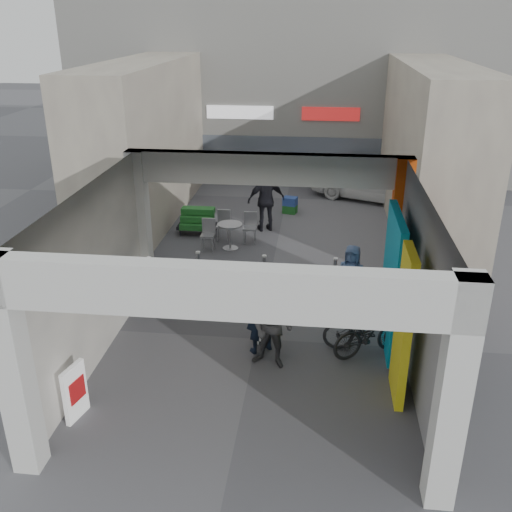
# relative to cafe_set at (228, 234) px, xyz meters

# --- Properties ---
(ground) EXTENTS (90.00, 90.00, 0.00)m
(ground) POSITION_rel_cafe_set_xyz_m (1.45, -5.21, -0.32)
(ground) COLOR #525256
(ground) RESTS_ON ground
(arcade_canopy) EXTENTS (6.40, 6.45, 6.40)m
(arcade_canopy) POSITION_rel_cafe_set_xyz_m (1.99, -6.03, 1.98)
(arcade_canopy) COLOR silver
(arcade_canopy) RESTS_ON ground
(far_building) EXTENTS (18.00, 4.08, 8.00)m
(far_building) POSITION_rel_cafe_set_xyz_m (1.45, 8.79, 3.67)
(far_building) COLOR silver
(far_building) RESTS_ON ground
(plaza_bldg_left) EXTENTS (2.00, 9.00, 5.00)m
(plaza_bldg_left) POSITION_rel_cafe_set_xyz_m (-3.05, 2.29, 2.18)
(plaza_bldg_left) COLOR #B0A892
(plaza_bldg_left) RESTS_ON ground
(plaza_bldg_right) EXTENTS (2.00, 9.00, 5.00)m
(plaza_bldg_right) POSITION_rel_cafe_set_xyz_m (5.95, 2.29, 2.18)
(plaza_bldg_right) COLOR #B0A892
(plaza_bldg_right) RESTS_ON ground
(bollard_left) EXTENTS (0.09, 0.09, 0.98)m
(bollard_left) POSITION_rel_cafe_set_xyz_m (-0.25, -2.98, 0.16)
(bollard_left) COLOR gray
(bollard_left) RESTS_ON ground
(bollard_center) EXTENTS (0.09, 0.09, 0.82)m
(bollard_center) POSITION_rel_cafe_set_xyz_m (1.35, -2.65, 0.08)
(bollard_center) COLOR gray
(bollard_center) RESTS_ON ground
(bollard_right) EXTENTS (0.09, 0.09, 0.86)m
(bollard_right) POSITION_rel_cafe_set_xyz_m (3.10, -2.72, 0.11)
(bollard_right) COLOR gray
(bollard_right) RESTS_ON ground
(advert_board_near) EXTENTS (0.21, 0.55, 1.00)m
(advert_board_near) POSITION_rel_cafe_set_xyz_m (-1.29, -8.05, 0.18)
(advert_board_near) COLOR white
(advert_board_near) RESTS_ON ground
(advert_board_far) EXTENTS (0.19, 0.56, 1.00)m
(advert_board_far) POSITION_rel_cafe_set_xyz_m (-1.29, -3.66, 0.18)
(advert_board_far) COLOR white
(advert_board_far) RESTS_ON ground
(cafe_set) EXTENTS (1.52, 1.23, 0.92)m
(cafe_set) POSITION_rel_cafe_set_xyz_m (0.00, 0.00, 0.00)
(cafe_set) COLOR #97979B
(cafe_set) RESTS_ON ground
(produce_stand) EXTENTS (1.22, 0.66, 0.80)m
(produce_stand) POSITION_rel_cafe_set_xyz_m (-1.06, 0.78, -0.01)
(produce_stand) COLOR black
(produce_stand) RESTS_ON ground
(crate_stack) EXTENTS (0.52, 0.45, 0.56)m
(crate_stack) POSITION_rel_cafe_set_xyz_m (1.66, 3.13, -0.04)
(crate_stack) COLOR #17511F
(crate_stack) RESTS_ON ground
(border_collie) EXTENTS (0.23, 0.46, 0.63)m
(border_collie) POSITION_rel_cafe_set_xyz_m (1.55, -5.29, -0.07)
(border_collie) COLOR black
(border_collie) RESTS_ON ground
(man_with_dog) EXTENTS (0.81, 0.76, 1.86)m
(man_with_dog) POSITION_rel_cafe_set_xyz_m (1.57, -5.64, 0.60)
(man_with_dog) COLOR black
(man_with_dog) RESTS_ON ground
(man_back_turned) EXTENTS (0.95, 0.82, 1.68)m
(man_back_turned) POSITION_rel_cafe_set_xyz_m (1.85, -6.13, 0.51)
(man_back_turned) COLOR #38373A
(man_back_turned) RESTS_ON ground
(man_elderly) EXTENTS (0.85, 0.69, 1.51)m
(man_elderly) POSITION_rel_cafe_set_xyz_m (3.45, -3.45, 0.43)
(man_elderly) COLOR #516A9D
(man_elderly) RESTS_ON ground
(man_crates) EXTENTS (1.27, 0.86, 2.00)m
(man_crates) POSITION_rel_cafe_set_xyz_m (1.01, 1.36, 0.68)
(man_crates) COLOR black
(man_crates) RESTS_ON ground
(bicycle_front) EXTENTS (1.90, 0.76, 0.98)m
(bicycle_front) POSITION_rel_cafe_set_xyz_m (3.75, -5.36, 0.17)
(bicycle_front) COLOR black
(bicycle_front) RESTS_ON ground
(bicycle_rear) EXTENTS (1.67, 1.21, 0.99)m
(bicycle_rear) POSITION_rel_cafe_set_xyz_m (3.75, -5.54, 0.17)
(bicycle_rear) COLOR black
(bicycle_rear) RESTS_ON ground
(white_van) EXTENTS (4.59, 3.23, 1.45)m
(white_van) POSITION_rel_cafe_set_xyz_m (4.47, 5.08, 0.40)
(white_van) COLOR silver
(white_van) RESTS_ON ground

